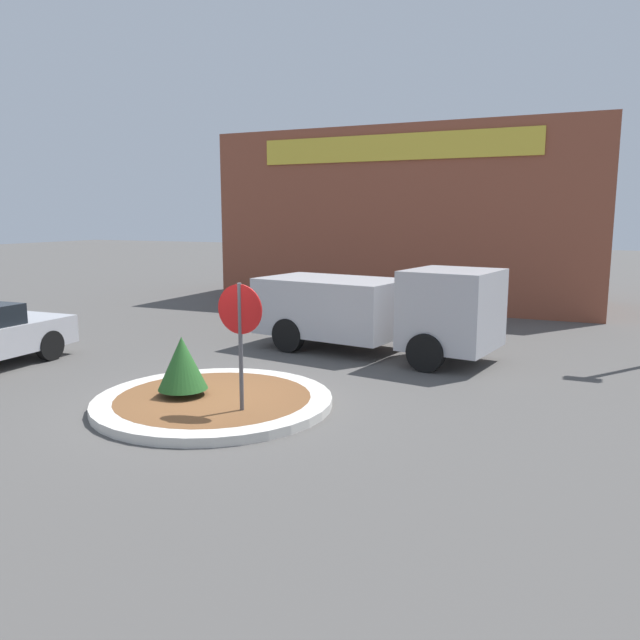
# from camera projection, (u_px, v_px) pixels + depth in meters

# --- Properties ---
(ground_plane) EXTENTS (120.00, 120.00, 0.00)m
(ground_plane) POSITION_uv_depth(u_px,v_px,m) (214.00, 405.00, 11.30)
(ground_plane) COLOR #514F4C
(traffic_island) EXTENTS (4.30, 4.30, 0.16)m
(traffic_island) POSITION_uv_depth(u_px,v_px,m) (214.00, 401.00, 11.29)
(traffic_island) COLOR beige
(traffic_island) RESTS_ON ground_plane
(stop_sign) EXTENTS (0.83, 0.07, 2.31)m
(stop_sign) POSITION_uv_depth(u_px,v_px,m) (240.00, 325.00, 10.26)
(stop_sign) COLOR #4C4C51
(stop_sign) RESTS_ON ground_plane
(island_shrub) EXTENTS (0.90, 0.90, 1.09)m
(island_shrub) POSITION_uv_depth(u_px,v_px,m) (182.00, 363.00, 11.26)
(island_shrub) COLOR brown
(island_shrub) RESTS_ON traffic_island
(utility_truck) EXTENTS (6.26, 3.06, 2.18)m
(utility_truck) POSITION_uv_depth(u_px,v_px,m) (376.00, 308.00, 15.35)
(utility_truck) COLOR #B2B2B7
(utility_truck) RESTS_ON ground_plane
(storefront_building) EXTENTS (14.28, 6.07, 6.56)m
(storefront_building) POSITION_uv_depth(u_px,v_px,m) (415.00, 219.00, 24.80)
(storefront_building) COLOR brown
(storefront_building) RESTS_ON ground_plane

